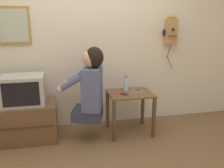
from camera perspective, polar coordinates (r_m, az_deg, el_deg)
wall_back at (r=3.42m, az=-6.25°, el=10.79°), size 6.80×0.05×2.55m
side_table at (r=3.25m, az=4.32°, el=-4.00°), size 0.59×0.49×0.58m
person at (r=2.96m, az=-5.16°, el=-0.19°), size 0.61×0.51×0.92m
tv_stand at (r=3.33m, az=-19.70°, el=-8.49°), size 0.75×0.50×0.49m
television at (r=3.19m, az=-20.56°, el=-1.33°), size 0.52×0.41×0.37m
wall_phone_antique at (r=3.69m, az=13.96°, el=12.35°), size 0.21×0.18×0.80m
framed_picture at (r=3.41m, az=-22.56°, el=12.84°), size 0.41×0.03×0.49m
cell_phone_held at (r=3.13m, az=2.88°, el=-2.40°), size 0.13×0.13×0.01m
cell_phone_spare at (r=3.27m, az=6.21°, el=-1.70°), size 0.13×0.13×0.01m
water_bottle at (r=3.29m, az=3.36°, el=0.06°), size 0.07×0.07×0.21m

